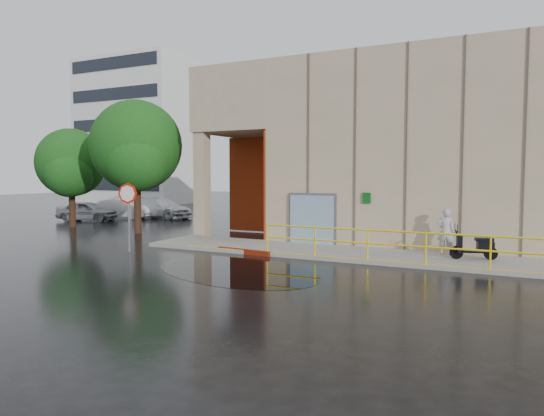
{
  "coord_description": "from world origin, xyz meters",
  "views": [
    {
      "loc": [
        7.52,
        -12.88,
        3.04
      ],
      "look_at": [
        -0.23,
        3.0,
        1.8
      ],
      "focal_mm": 32.0,
      "sensor_mm": 36.0,
      "label": 1
    }
  ],
  "objects_px": {
    "scooter": "(474,239)",
    "car_b": "(122,208)",
    "tree_near": "(136,149)",
    "red_curb": "(243,251)",
    "person": "(446,231)",
    "stop_sign": "(128,202)",
    "tree_far": "(71,165)",
    "car_c": "(161,208)",
    "car_a": "(87,211)"
  },
  "relations": [
    {
      "from": "red_curb",
      "to": "car_a",
      "type": "bearing_deg",
      "value": 156.02
    },
    {
      "from": "scooter",
      "to": "tree_near",
      "type": "distance_m",
      "value": 16.39
    },
    {
      "from": "person",
      "to": "car_b",
      "type": "height_order",
      "value": "person"
    },
    {
      "from": "stop_sign",
      "to": "tree_near",
      "type": "bearing_deg",
      "value": 138.76
    },
    {
      "from": "stop_sign",
      "to": "red_curb",
      "type": "distance_m",
      "value": 4.91
    },
    {
      "from": "person",
      "to": "tree_near",
      "type": "height_order",
      "value": "tree_near"
    },
    {
      "from": "red_curb",
      "to": "car_a",
      "type": "distance_m",
      "value": 16.97
    },
    {
      "from": "tree_near",
      "to": "car_c",
      "type": "bearing_deg",
      "value": 121.52
    },
    {
      "from": "scooter",
      "to": "car_b",
      "type": "xyz_separation_m",
      "value": [
        -22.85,
        7.68,
        -0.15
      ]
    },
    {
      "from": "car_b",
      "to": "car_c",
      "type": "height_order",
      "value": "car_c"
    },
    {
      "from": "tree_near",
      "to": "tree_far",
      "type": "xyz_separation_m",
      "value": [
        -5.46,
        0.69,
        -0.76
      ]
    },
    {
      "from": "person",
      "to": "stop_sign",
      "type": "relative_size",
      "value": 0.62
    },
    {
      "from": "red_curb",
      "to": "car_b",
      "type": "distance_m",
      "value": 17.5
    },
    {
      "from": "car_a",
      "to": "tree_near",
      "type": "height_order",
      "value": "tree_near"
    },
    {
      "from": "scooter",
      "to": "car_b",
      "type": "height_order",
      "value": "car_b"
    },
    {
      "from": "car_c",
      "to": "stop_sign",
      "type": "bearing_deg",
      "value": -141.05
    },
    {
      "from": "tree_far",
      "to": "car_b",
      "type": "bearing_deg",
      "value": 104.61
    },
    {
      "from": "car_a",
      "to": "scooter",
      "type": "bearing_deg",
      "value": -119.38
    },
    {
      "from": "stop_sign",
      "to": "tree_far",
      "type": "xyz_separation_m",
      "value": [
        -9.09,
        5.33,
        1.59
      ]
    },
    {
      "from": "person",
      "to": "red_curb",
      "type": "bearing_deg",
      "value": 7.8
    },
    {
      "from": "scooter",
      "to": "red_curb",
      "type": "relative_size",
      "value": 0.66
    },
    {
      "from": "scooter",
      "to": "stop_sign",
      "type": "relative_size",
      "value": 0.59
    },
    {
      "from": "stop_sign",
      "to": "tree_far",
      "type": "distance_m",
      "value": 10.65
    },
    {
      "from": "stop_sign",
      "to": "tree_far",
      "type": "bearing_deg",
      "value": 160.31
    },
    {
      "from": "car_c",
      "to": "tree_far",
      "type": "bearing_deg",
      "value": 177.9
    },
    {
      "from": "person",
      "to": "car_c",
      "type": "height_order",
      "value": "person"
    },
    {
      "from": "stop_sign",
      "to": "tree_far",
      "type": "height_order",
      "value": "tree_far"
    },
    {
      "from": "stop_sign",
      "to": "tree_near",
      "type": "distance_m",
      "value": 6.34
    },
    {
      "from": "tree_far",
      "to": "tree_near",
      "type": "bearing_deg",
      "value": -7.2
    },
    {
      "from": "red_curb",
      "to": "tree_far",
      "type": "xyz_separation_m",
      "value": [
        -13.36,
        3.78,
        3.45
      ]
    },
    {
      "from": "person",
      "to": "car_c",
      "type": "distance_m",
      "value": 21.27
    },
    {
      "from": "tree_near",
      "to": "red_curb",
      "type": "bearing_deg",
      "value": -21.39
    },
    {
      "from": "car_b",
      "to": "tree_near",
      "type": "bearing_deg",
      "value": -143.17
    },
    {
      "from": "person",
      "to": "tree_near",
      "type": "relative_size",
      "value": 0.24
    },
    {
      "from": "scooter",
      "to": "car_c",
      "type": "distance_m",
      "value": 22.46
    },
    {
      "from": "car_c",
      "to": "person",
      "type": "bearing_deg",
      "value": -108.21
    },
    {
      "from": "scooter",
      "to": "stop_sign",
      "type": "bearing_deg",
      "value": 178.12
    },
    {
      "from": "stop_sign",
      "to": "tree_near",
      "type": "xyz_separation_m",
      "value": [
        -3.63,
        4.64,
        2.35
      ]
    },
    {
      "from": "scooter",
      "to": "car_b",
      "type": "distance_m",
      "value": 24.11
    },
    {
      "from": "car_c",
      "to": "tree_near",
      "type": "bearing_deg",
      "value": -143.67
    },
    {
      "from": "red_curb",
      "to": "car_b",
      "type": "xyz_separation_m",
      "value": [
        -14.8,
        9.31,
        0.6
      ]
    },
    {
      "from": "tree_far",
      "to": "person",
      "type": "bearing_deg",
      "value": -4.11
    },
    {
      "from": "car_b",
      "to": "tree_far",
      "type": "distance_m",
      "value": 6.39
    },
    {
      "from": "person",
      "to": "scooter",
      "type": "distance_m",
      "value": 1.22
    },
    {
      "from": "red_curb",
      "to": "tree_far",
      "type": "distance_m",
      "value": 14.31
    },
    {
      "from": "car_c",
      "to": "tree_near",
      "type": "relative_size",
      "value": 0.71
    },
    {
      "from": "stop_sign",
      "to": "car_a",
      "type": "xyz_separation_m",
      "value": [
        -11.23,
        8.44,
        -1.3
      ]
    },
    {
      "from": "scooter",
      "to": "car_a",
      "type": "relative_size",
      "value": 0.41
    },
    {
      "from": "car_c",
      "to": "car_a",
      "type": "bearing_deg",
      "value": 146.35
    },
    {
      "from": "car_a",
      "to": "car_c",
      "type": "height_order",
      "value": "car_c"
    }
  ]
}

